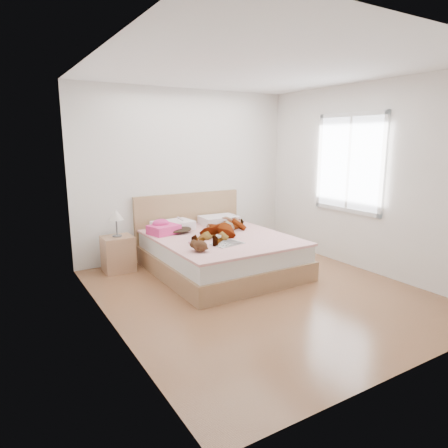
% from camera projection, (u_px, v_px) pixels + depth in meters
% --- Properties ---
extents(ground, '(4.00, 4.00, 0.00)m').
position_uv_depth(ground, '(260.00, 292.00, 4.90)').
color(ground, '#512E19').
rests_on(ground, ground).
extents(woman, '(1.55, 1.45, 0.21)m').
position_uv_depth(woman, '(224.00, 226.00, 5.76)').
color(woman, white).
rests_on(woman, bed).
extents(hair, '(0.55, 0.63, 0.08)m').
position_uv_depth(hair, '(175.00, 229.00, 5.86)').
color(hair, black).
rests_on(hair, bed).
extents(phone, '(0.10, 0.10, 0.05)m').
position_uv_depth(phone, '(180.00, 219.00, 5.82)').
color(phone, silver).
rests_on(phone, bed).
extents(room_shell, '(4.00, 4.00, 4.00)m').
position_uv_depth(room_shell, '(349.00, 163.00, 5.74)').
color(room_shell, white).
rests_on(room_shell, ground).
extents(bed, '(1.80, 2.08, 1.00)m').
position_uv_depth(bed, '(217.00, 251.00, 5.71)').
color(bed, olive).
rests_on(bed, ground).
extents(towel, '(0.47, 0.41, 0.21)m').
position_uv_depth(towel, '(163.00, 228.00, 5.70)').
color(towel, '#FF4596').
rests_on(towel, bed).
extents(magazine, '(0.43, 0.32, 0.02)m').
position_uv_depth(magazine, '(227.00, 243.00, 5.15)').
color(magazine, white).
rests_on(magazine, bed).
extents(coffee_mug, '(0.12, 0.10, 0.09)m').
position_uv_depth(coffee_mug, '(219.00, 238.00, 5.30)').
color(coffee_mug, white).
rests_on(coffee_mug, bed).
extents(plush_toy, '(0.22, 0.28, 0.14)m').
position_uv_depth(plush_toy, '(199.00, 246.00, 4.79)').
color(plush_toy, black).
rests_on(plush_toy, bed).
extents(nightstand, '(0.42, 0.37, 0.89)m').
position_uv_depth(nightstand, '(118.00, 251.00, 5.62)').
color(nightstand, olive).
rests_on(nightstand, ground).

